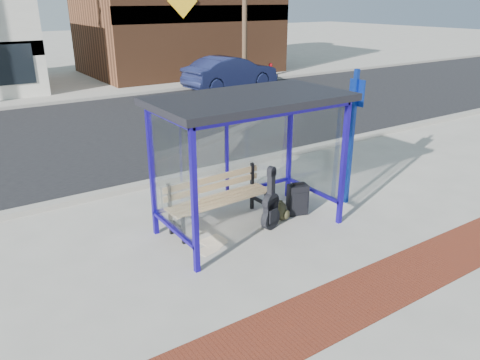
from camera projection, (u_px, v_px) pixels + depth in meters
ground at (250, 228)px, 8.51m from camera, size 120.00×120.00×0.00m
brick_paver_strip at (356, 298)px, 6.50m from camera, size 60.00×1.00×0.01m
curb_near at (178, 177)px, 10.74m from camera, size 60.00×0.25×0.12m
street_asphalt at (105, 131)px, 14.72m from camera, size 60.00×10.00×0.00m
curb_far at (62, 102)px, 18.65m from camera, size 60.00×0.25×0.12m
far_sidewalk at (51, 95)px, 20.14m from camera, size 60.00×4.00×0.01m
bus_shelter at (248, 115)px, 7.82m from camera, size 3.30×1.80×2.42m
storefront_brown at (178, 12)px, 25.84m from camera, size 10.00×7.08×6.40m
bench at (218, 196)px, 8.49m from camera, size 2.05×0.59×0.96m
guitar_bag at (271, 208)px, 8.33m from camera, size 0.43×0.22×1.13m
suitcase at (298, 200)px, 8.95m from camera, size 0.43×0.34×0.65m
backpack at (282, 211)px, 8.76m from camera, size 0.38×0.36×0.37m
sign_post at (352, 131)px, 9.04m from camera, size 0.13×0.34×2.69m
newspaper_a at (213, 241)px, 8.05m from camera, size 0.47×0.39×0.01m
newspaper_b at (208, 251)px, 7.73m from camera, size 0.39×0.34×0.01m
newspaper_c at (216, 243)px, 7.97m from camera, size 0.39×0.42×0.01m
parked_car at (231, 73)px, 21.37m from camera, size 4.64×2.01×1.48m
fire_hydrant at (270, 69)px, 25.10m from camera, size 0.31×0.20×0.69m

